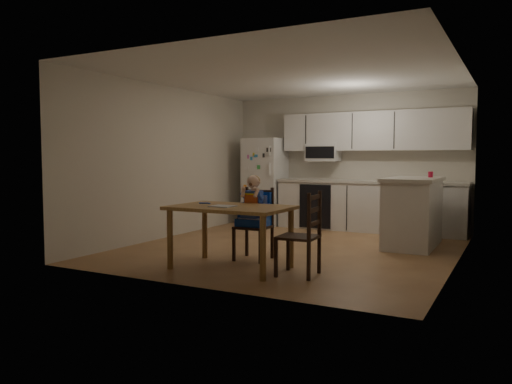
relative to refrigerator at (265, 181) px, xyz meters
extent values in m
cube|color=brown|center=(1.55, -2.15, -0.85)|extent=(4.50, 5.00, 0.01)
cube|color=beige|center=(1.55, 0.35, 0.40)|extent=(4.50, 0.02, 2.50)
cube|color=beige|center=(-0.70, -2.15, 0.40)|extent=(0.02, 5.00, 2.50)
cube|color=beige|center=(3.80, -2.15, 0.40)|extent=(0.02, 5.00, 2.50)
cube|color=white|center=(1.55, -2.15, 1.65)|extent=(4.50, 5.00, 0.01)
cube|color=silver|center=(0.00, 0.00, 0.00)|extent=(0.72, 0.70, 1.70)
cube|color=silver|center=(2.08, 0.05, -0.42)|extent=(3.34, 0.60, 0.86)
cube|color=beige|center=(2.08, 0.04, 0.04)|extent=(3.37, 0.62, 0.05)
cube|color=black|center=(1.16, -0.26, -0.42)|extent=(0.60, 0.02, 0.80)
cube|color=silver|center=(2.08, 0.18, 0.95)|extent=(3.34, 0.34, 0.70)
cube|color=silver|center=(1.16, 0.15, 0.57)|extent=(0.60, 0.38, 0.33)
cube|color=silver|center=(3.07, -1.18, -0.36)|extent=(0.66, 1.33, 0.97)
cube|color=beige|center=(3.07, -1.18, 0.15)|extent=(0.73, 1.39, 0.06)
cylinder|color=red|center=(3.27, -0.93, 0.22)|extent=(0.07, 0.07, 0.09)
cube|color=olive|center=(1.43, -3.73, -0.12)|extent=(1.40, 0.90, 0.04)
cylinder|color=olive|center=(0.81, -4.10, -0.49)|extent=(0.07, 0.07, 0.71)
cylinder|color=olive|center=(0.81, -3.36, -0.49)|extent=(0.07, 0.07, 0.71)
cylinder|color=olive|center=(2.05, -4.10, -0.49)|extent=(0.07, 0.07, 0.71)
cylinder|color=olive|center=(2.05, -3.36, -0.49)|extent=(0.07, 0.07, 0.71)
cube|color=#B5B5BA|center=(1.38, -3.83, -0.09)|extent=(0.27, 0.24, 0.01)
cylinder|color=#0F3FC2|center=(0.98, -3.63, -0.09)|extent=(0.12, 0.06, 0.02)
cube|color=black|center=(1.43, -3.16, -0.42)|extent=(0.43, 0.43, 0.03)
cube|color=black|center=(1.25, -3.36, -0.64)|extent=(0.04, 0.04, 0.41)
cube|color=black|center=(1.24, -2.98, -0.64)|extent=(0.04, 0.04, 0.41)
cube|color=black|center=(1.63, -3.34, -0.64)|extent=(0.04, 0.04, 0.41)
cube|color=black|center=(1.61, -2.97, -0.64)|extent=(0.04, 0.04, 0.41)
cube|color=black|center=(1.42, -2.98, -0.16)|extent=(0.41, 0.05, 0.49)
cube|color=#0F3FC2|center=(1.43, -3.16, -0.36)|extent=(0.39, 0.35, 0.10)
cube|color=#0F3FC2|center=(1.42, -3.02, -0.14)|extent=(0.38, 0.08, 0.33)
cube|color=#5D84E2|center=(1.43, -3.18, -0.30)|extent=(0.30, 0.26, 0.02)
cube|color=#2E3AA6|center=(1.43, -3.15, -0.08)|extent=(0.22, 0.15, 0.26)
cube|color=red|center=(1.43, -3.22, -0.09)|extent=(0.19, 0.02, 0.20)
sphere|color=beige|center=(1.43, -3.16, 0.16)|extent=(0.17, 0.17, 0.17)
ellipsoid|color=olive|center=(1.43, -3.16, 0.18)|extent=(0.17, 0.16, 0.14)
cube|color=black|center=(2.28, -3.68, -0.41)|extent=(0.44, 0.44, 0.03)
cube|color=black|center=(2.08, -3.50, -0.64)|extent=(0.04, 0.04, 0.42)
cube|color=black|center=(2.46, -3.48, -0.64)|extent=(0.04, 0.04, 0.42)
cube|color=black|center=(2.10, -3.88, -0.64)|extent=(0.04, 0.04, 0.42)
cube|color=black|center=(2.48, -3.86, -0.64)|extent=(0.04, 0.04, 0.42)
cube|color=black|center=(2.47, -3.67, -0.15)|extent=(0.06, 0.42, 0.50)
camera|label=1|loc=(4.46, -8.81, 0.48)|focal=35.00mm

